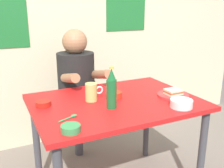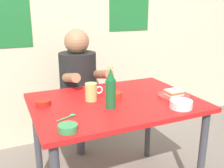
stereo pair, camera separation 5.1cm
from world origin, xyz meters
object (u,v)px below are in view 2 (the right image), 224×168
at_px(sandwich, 174,92).
at_px(beer_bottle, 111,90).
at_px(beer_mug, 91,92).
at_px(sambal_bowl_red, 43,103).
at_px(plate_orange, 174,96).
at_px(stool, 80,120).
at_px(person_seated, 78,76).
at_px(dining_table, 115,113).

height_order(sandwich, beer_bottle, beer_bottle).
xyz_separation_m(sandwich, beer_mug, (-0.55, 0.16, 0.03)).
bearing_deg(sambal_bowl_red, plate_orange, -13.00).
bearing_deg(stool, beer_bottle, -91.09).
relative_size(person_seated, sandwich, 6.54).
relative_size(dining_table, beer_mug, 8.73).
bearing_deg(sandwich, person_seated, 123.27).
height_order(stool, plate_orange, plate_orange).
relative_size(stool, plate_orange, 2.05).
bearing_deg(beer_mug, person_seated, 82.00).
bearing_deg(plate_orange, beer_bottle, -178.71).
distance_m(person_seated, sandwich, 0.86).
xyz_separation_m(plate_orange, beer_mug, (-0.55, 0.16, 0.05)).
xyz_separation_m(stool, sambal_bowl_red, (-0.39, -0.53, 0.41)).
height_order(person_seated, beer_bottle, person_seated).
relative_size(beer_mug, sambal_bowl_red, 1.31).
bearing_deg(sambal_bowl_red, beer_bottle, -29.13).
xyz_separation_m(plate_orange, sandwich, (0.00, 0.00, 0.02)).
distance_m(stool, beer_mug, 0.73).
distance_m(plate_orange, sandwich, 0.02).
bearing_deg(sambal_bowl_red, stool, 53.62).
xyz_separation_m(dining_table, plate_orange, (0.41, -0.10, 0.10)).
bearing_deg(sandwich, dining_table, 165.88).
height_order(dining_table, sandwich, sandwich).
distance_m(dining_table, plate_orange, 0.43).
distance_m(dining_table, sandwich, 0.44).
relative_size(person_seated, beer_mug, 5.71).
xyz_separation_m(dining_table, person_seated, (-0.07, 0.62, 0.12)).
height_order(plate_orange, beer_mug, beer_mug).
distance_m(beer_mug, beer_bottle, 0.19).
relative_size(sandwich, sambal_bowl_red, 1.15).
bearing_deg(stool, dining_table, -83.87).
relative_size(beer_bottle, sambal_bowl_red, 2.73).
xyz_separation_m(dining_table, sandwich, (0.41, -0.10, 0.13)).
xyz_separation_m(stool, person_seated, (0.00, -0.01, 0.42)).
distance_m(beer_mug, sambal_bowl_red, 0.32).
height_order(sandwich, beer_mug, beer_mug).
distance_m(stool, person_seated, 0.42).
height_order(beer_bottle, sambal_bowl_red, beer_bottle).
bearing_deg(beer_bottle, sambal_bowl_red, 150.87).
xyz_separation_m(beer_bottle, sambal_bowl_red, (-0.38, 0.21, -0.10)).
distance_m(dining_table, person_seated, 0.63).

